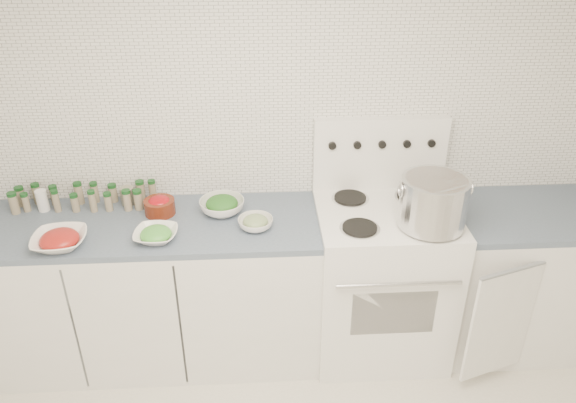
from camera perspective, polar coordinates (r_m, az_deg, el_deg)
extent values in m
cube|color=white|center=(3.18, 0.77, 6.66)|extent=(3.50, 0.02, 2.50)
cube|color=white|center=(3.36, -13.27, -8.97)|extent=(1.85, 0.62, 0.86)
cube|color=#404D61|center=(3.11, -14.20, -2.43)|extent=(1.85, 0.62, 0.03)
cube|color=white|center=(3.35, 9.38, -8.07)|extent=(0.76, 0.65, 0.92)
cube|color=black|center=(3.09, 10.65, -11.04)|extent=(0.45, 0.01, 0.28)
cylinder|color=silver|center=(2.92, 11.22, -8.25)|extent=(0.65, 0.02, 0.02)
cube|color=white|center=(3.09, 10.07, -1.18)|extent=(0.76, 0.65, 0.01)
cube|color=white|center=(3.25, 9.31, 4.82)|extent=(0.76, 0.06, 0.43)
cylinder|color=silver|center=(2.92, 7.30, -2.71)|extent=(0.21, 0.21, 0.01)
cylinder|color=black|center=(2.92, 7.31, -2.61)|extent=(0.18, 0.18, 0.01)
cylinder|color=silver|center=(3.00, 14.08, -2.44)|extent=(0.21, 0.21, 0.01)
cylinder|color=black|center=(3.00, 14.09, -2.34)|extent=(0.18, 0.18, 0.01)
cylinder|color=silver|center=(3.19, 6.33, 0.32)|extent=(0.21, 0.21, 0.01)
cylinder|color=black|center=(3.19, 6.34, 0.42)|extent=(0.18, 0.18, 0.01)
cylinder|color=silver|center=(3.27, 12.57, 0.50)|extent=(0.21, 0.21, 0.01)
cylinder|color=black|center=(3.27, 12.58, 0.59)|extent=(0.18, 0.18, 0.01)
cylinder|color=black|center=(3.14, 4.52, 5.70)|extent=(0.04, 0.02, 0.04)
cylinder|color=black|center=(3.16, 7.05, 5.73)|extent=(0.04, 0.02, 0.04)
cylinder|color=black|center=(3.19, 9.54, 5.75)|extent=(0.04, 0.02, 0.04)
cylinder|color=black|center=(3.22, 11.98, 5.76)|extent=(0.04, 0.02, 0.04)
cylinder|color=black|center=(3.26, 14.37, 5.77)|extent=(0.04, 0.02, 0.04)
cube|color=white|center=(3.64, 22.19, -7.31)|extent=(0.89, 0.62, 0.86)
cube|color=#404D61|center=(3.41, 23.59, -1.19)|extent=(0.89, 0.62, 0.03)
cube|color=white|center=(3.28, 20.78, -11.50)|extent=(0.39, 0.14, 0.70)
cylinder|color=silver|center=(2.94, 14.55, -0.06)|extent=(0.34, 0.34, 0.26)
cylinder|color=#BF611B|center=(2.89, 14.83, 1.95)|extent=(0.31, 0.31, 0.03)
torus|color=silver|center=(2.85, 11.37, 1.21)|extent=(0.01, 0.08, 0.08)
torus|color=silver|center=(2.96, 17.98, 1.36)|extent=(0.01, 0.08, 0.08)
imported|color=white|center=(3.03, -22.18, -3.71)|extent=(0.28, 0.28, 0.07)
ellipsoid|color=#A80E1E|center=(3.02, -22.23, -3.50)|extent=(0.19, 0.19, 0.09)
imported|color=white|center=(2.94, -13.26, -3.35)|extent=(0.24, 0.24, 0.05)
ellipsoid|color=#3F8E2E|center=(2.93, -13.29, -3.17)|extent=(0.16, 0.16, 0.07)
imported|color=white|center=(3.11, -6.71, -0.49)|extent=(0.29, 0.29, 0.08)
ellipsoid|color=#185217|center=(3.10, -6.73, -0.16)|extent=(0.18, 0.18, 0.08)
imported|color=white|center=(2.95, -3.31, -2.24)|extent=(0.23, 0.23, 0.06)
ellipsoid|color=#315220|center=(2.95, -3.32, -1.98)|extent=(0.13, 0.13, 0.06)
cylinder|color=#5A1E0F|center=(3.15, -12.90, -0.53)|extent=(0.17, 0.17, 0.08)
ellipsoid|color=#AA0B1A|center=(3.14, -12.96, -0.03)|extent=(0.12, 0.12, 0.06)
cylinder|color=white|center=(3.38, -23.69, 0.09)|extent=(0.07, 0.07, 0.12)
cylinder|color=#9B9883|center=(3.29, -15.98, 0.57)|extent=(0.09, 0.09, 0.10)
cylinder|color=gray|center=(3.49, -25.50, 0.36)|extent=(0.05, 0.05, 0.10)
cylinder|color=#134218|center=(3.47, -25.70, 1.21)|extent=(0.05, 0.05, 0.02)
cylinder|color=gray|center=(3.48, -24.13, 0.63)|extent=(0.04, 0.04, 0.11)
cylinder|color=#134218|center=(3.45, -24.34, 1.53)|extent=(0.05, 0.05, 0.02)
cylinder|color=gray|center=(3.42, -22.63, 0.48)|extent=(0.04, 0.04, 0.10)
cylinder|color=#134218|center=(3.40, -22.81, 1.35)|extent=(0.05, 0.05, 0.02)
cylinder|color=gray|center=(3.38, -20.45, 0.68)|extent=(0.05, 0.05, 0.11)
cylinder|color=#134218|center=(3.35, -20.64, 1.67)|extent=(0.05, 0.05, 0.02)
cylinder|color=gray|center=(3.37, -19.02, 0.77)|extent=(0.04, 0.04, 0.10)
cylinder|color=#134218|center=(3.34, -19.18, 1.69)|extent=(0.04, 0.04, 0.02)
cylinder|color=gray|center=(3.35, -17.33, 0.71)|extent=(0.05, 0.05, 0.09)
cylinder|color=#134218|center=(3.32, -17.47, 1.54)|extent=(0.05, 0.05, 0.02)
cylinder|color=gray|center=(3.29, -14.71, 0.87)|extent=(0.05, 0.05, 0.12)
cylinder|color=#134218|center=(3.26, -14.86, 1.90)|extent=(0.05, 0.05, 0.02)
cylinder|color=gray|center=(3.29, -13.58, 0.97)|extent=(0.04, 0.04, 0.11)
cylinder|color=#134218|center=(3.26, -13.71, 1.97)|extent=(0.04, 0.04, 0.02)
cylinder|color=gray|center=(3.42, -26.06, -0.27)|extent=(0.05, 0.05, 0.11)
cylinder|color=#134218|center=(3.39, -26.29, 0.66)|extent=(0.05, 0.05, 0.02)
cylinder|color=gray|center=(3.42, -25.06, -0.19)|extent=(0.04, 0.04, 0.09)
cylinder|color=#134218|center=(3.40, -25.26, 0.63)|extent=(0.04, 0.04, 0.02)
cylinder|color=gray|center=(3.34, -22.46, -0.07)|extent=(0.04, 0.04, 0.11)
cylinder|color=#134218|center=(3.31, -22.67, 0.92)|extent=(0.04, 0.04, 0.02)
cylinder|color=gray|center=(3.31, -20.80, -0.25)|extent=(0.04, 0.04, 0.09)
cylinder|color=#134218|center=(3.29, -20.96, 0.57)|extent=(0.04, 0.04, 0.02)
cylinder|color=gray|center=(3.27, -19.21, -0.08)|extent=(0.04, 0.04, 0.11)
cylinder|color=#134218|center=(3.24, -19.40, 0.92)|extent=(0.04, 0.04, 0.02)
cylinder|color=gray|center=(3.26, -17.77, -0.15)|extent=(0.04, 0.04, 0.09)
cylinder|color=#134218|center=(3.23, -17.92, 0.70)|extent=(0.04, 0.04, 0.02)
cylinder|color=gray|center=(3.23, -16.00, 0.00)|extent=(0.04, 0.04, 0.11)
cylinder|color=#134218|center=(3.20, -16.15, 0.97)|extent=(0.05, 0.05, 0.02)
cylinder|color=gray|center=(3.22, -14.96, 0.04)|extent=(0.05, 0.05, 0.10)
cylinder|color=#134218|center=(3.19, -15.09, 0.98)|extent=(0.05, 0.05, 0.02)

